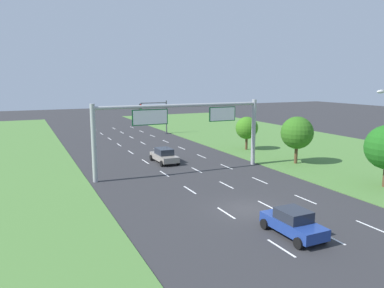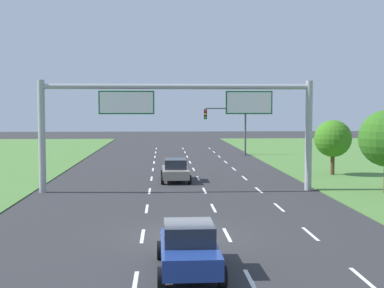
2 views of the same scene
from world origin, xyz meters
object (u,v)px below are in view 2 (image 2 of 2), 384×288
object	(u,v)px
car_lead_silver	(175,170)
roadside_tree_far	(333,139)
traffic_light_mast	(228,121)
car_near_red	(189,248)
sign_gantry	(178,114)

from	to	relation	value
car_lead_silver	roadside_tree_far	distance (m)	12.80
car_lead_silver	traffic_light_mast	world-z (taller)	traffic_light_mast
car_lead_silver	traffic_light_mast	distance (m)	22.20
car_near_red	traffic_light_mast	world-z (taller)	traffic_light_mast
car_lead_silver	roadside_tree_far	xyz separation A→B (m)	(12.37, 2.55, 2.09)
car_near_red	sign_gantry	world-z (taller)	sign_gantry
car_near_red	traffic_light_mast	distance (m)	43.19
sign_gantry	roadside_tree_far	world-z (taller)	sign_gantry
car_lead_silver	sign_gantry	bearing A→B (deg)	-89.38
car_near_red	roadside_tree_far	size ratio (longest dim) A/B	0.96
car_near_red	car_lead_silver	world-z (taller)	car_lead_silver
car_near_red	car_lead_silver	size ratio (longest dim) A/B	0.93
car_near_red	roadside_tree_far	bearing A→B (deg)	61.91
traffic_light_mast	roadside_tree_far	distance (m)	19.44
sign_gantry	roadside_tree_far	bearing A→B (deg)	30.94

